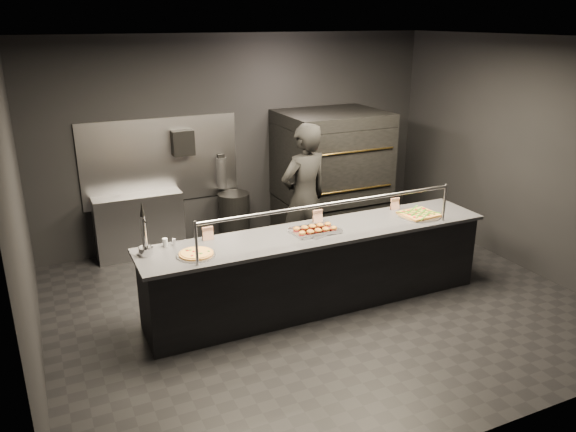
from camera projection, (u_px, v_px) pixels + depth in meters
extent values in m
plane|color=black|center=(318.00, 304.00, 6.63)|extent=(6.00, 6.00, 0.00)
plane|color=black|center=(323.00, 38.00, 5.63)|extent=(6.00, 6.00, 0.00)
cube|color=black|center=(241.00, 139.00, 8.27)|extent=(6.00, 0.04, 3.00)
cube|color=black|center=(485.00, 270.00, 3.99)|extent=(6.00, 0.04, 3.00)
cube|color=black|center=(19.00, 221.00, 4.94)|extent=(0.04, 5.00, 3.00)
cube|color=black|center=(523.00, 155.00, 7.32)|extent=(0.04, 5.00, 3.00)
cube|color=#99999E|center=(161.00, 161.00, 7.84)|extent=(2.20, 0.02, 1.20)
cube|color=black|center=(318.00, 270.00, 6.49)|extent=(4.00, 0.70, 0.88)
cube|color=#333337|center=(319.00, 233.00, 6.33)|extent=(4.10, 0.78, 0.04)
cylinder|color=#99999E|center=(196.00, 243.00, 5.40)|extent=(0.03, 0.03, 0.45)
cylinder|color=#99999E|center=(444.00, 202.00, 6.59)|extent=(0.03, 0.03, 0.45)
cylinder|color=#99999E|center=(333.00, 203.00, 5.93)|extent=(3.00, 0.04, 0.04)
cube|color=black|center=(330.00, 217.00, 8.63)|extent=(1.50, 1.15, 0.60)
cube|color=black|center=(331.00, 179.00, 8.43)|extent=(1.50, 1.20, 0.55)
cube|color=black|center=(332.00, 143.00, 8.25)|extent=(1.50, 1.20, 0.55)
cube|color=black|center=(332.00, 118.00, 8.12)|extent=(1.50, 1.20, 0.18)
cylinder|color=gold|center=(352.00, 190.00, 7.90)|extent=(1.30, 0.02, 0.02)
cylinder|color=gold|center=(354.00, 152.00, 7.72)|extent=(1.30, 0.02, 0.02)
cube|color=#99999E|center=(140.00, 226.00, 7.83)|extent=(1.20, 0.35, 0.90)
cube|color=black|center=(183.00, 143.00, 7.80)|extent=(0.30, 0.20, 0.35)
cylinder|color=#B2B2B7|center=(222.00, 173.00, 8.20)|extent=(0.14, 0.14, 0.45)
cube|color=black|center=(221.00, 156.00, 8.11)|extent=(0.10, 0.06, 0.06)
cylinder|color=silver|center=(146.00, 251.00, 5.68)|extent=(0.15, 0.15, 0.08)
cylinder|color=silver|center=(144.00, 234.00, 5.62)|extent=(0.05, 0.05, 0.38)
cylinder|color=silver|center=(144.00, 221.00, 5.49)|extent=(0.02, 0.10, 0.02)
cone|color=black|center=(142.00, 209.00, 5.53)|extent=(0.05, 0.05, 0.15)
cylinder|color=silver|center=(196.00, 255.00, 5.68)|extent=(0.40, 0.40, 0.01)
cylinder|color=#DB8F46|center=(196.00, 254.00, 5.68)|extent=(0.35, 0.35, 0.02)
cylinder|color=#FFCD53|center=(196.00, 253.00, 5.68)|extent=(0.31, 0.31, 0.01)
cube|color=silver|center=(311.00, 232.00, 6.29)|extent=(0.46, 0.37, 0.02)
ellipsoid|color=#BD7228|center=(302.00, 233.00, 6.16)|extent=(0.08, 0.08, 0.05)
ellipsoid|color=#BD7228|center=(297.00, 229.00, 6.28)|extent=(0.08, 0.08, 0.05)
ellipsoid|color=#BD7228|center=(310.00, 232.00, 6.19)|extent=(0.08, 0.08, 0.05)
ellipsoid|color=#BD7228|center=(304.00, 228.00, 6.32)|extent=(0.08, 0.08, 0.05)
ellipsoid|color=#BD7228|center=(318.00, 230.00, 6.23)|extent=(0.08, 0.08, 0.05)
ellipsoid|color=#BD7228|center=(312.00, 226.00, 6.35)|extent=(0.08, 0.08, 0.05)
ellipsoid|color=#BD7228|center=(326.00, 229.00, 6.27)|extent=(0.08, 0.08, 0.05)
ellipsoid|color=#BD7228|center=(320.00, 225.00, 6.39)|extent=(0.08, 0.08, 0.05)
cube|color=silver|center=(319.00, 231.00, 6.32)|extent=(0.49, 0.42, 0.02)
ellipsoid|color=#BD7228|center=(311.00, 232.00, 6.19)|extent=(0.08, 0.08, 0.05)
ellipsoid|color=#BD7228|center=(305.00, 228.00, 6.31)|extent=(0.08, 0.08, 0.05)
ellipsoid|color=#BD7228|center=(319.00, 231.00, 6.23)|extent=(0.08, 0.08, 0.05)
ellipsoid|color=#BD7228|center=(313.00, 227.00, 6.35)|extent=(0.08, 0.08, 0.05)
ellipsoid|color=#BD7228|center=(326.00, 229.00, 6.26)|extent=(0.08, 0.08, 0.05)
ellipsoid|color=#BD7228|center=(320.00, 225.00, 6.38)|extent=(0.08, 0.08, 0.05)
ellipsoid|color=#BD7228|center=(334.00, 228.00, 6.30)|extent=(0.08, 0.08, 0.05)
ellipsoid|color=#BD7228|center=(328.00, 224.00, 6.42)|extent=(0.08, 0.08, 0.05)
cylinder|color=silver|center=(419.00, 215.00, 6.82)|extent=(0.52, 0.52, 0.01)
cube|color=#DB8F46|center=(419.00, 214.00, 6.81)|extent=(0.44, 0.40, 0.02)
cube|color=#FFCD53|center=(419.00, 213.00, 6.81)|extent=(0.42, 0.37, 0.01)
cube|color=#358D1D|center=(419.00, 212.00, 6.80)|extent=(0.39, 0.35, 0.01)
cylinder|color=silver|center=(165.00, 243.00, 5.88)|extent=(0.06, 0.06, 0.09)
cylinder|color=silver|center=(174.00, 242.00, 5.92)|extent=(0.04, 0.04, 0.07)
cube|color=white|center=(208.00, 233.00, 6.06)|extent=(0.12, 0.04, 0.15)
cube|color=white|center=(318.00, 216.00, 6.59)|extent=(0.12, 0.04, 0.15)
cube|color=white|center=(395.00, 204.00, 7.02)|extent=(0.12, 0.04, 0.15)
cylinder|color=black|center=(234.00, 218.00, 8.31)|extent=(0.46, 0.46, 0.77)
imported|color=black|center=(304.00, 199.00, 7.25)|extent=(0.80, 0.62, 1.97)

